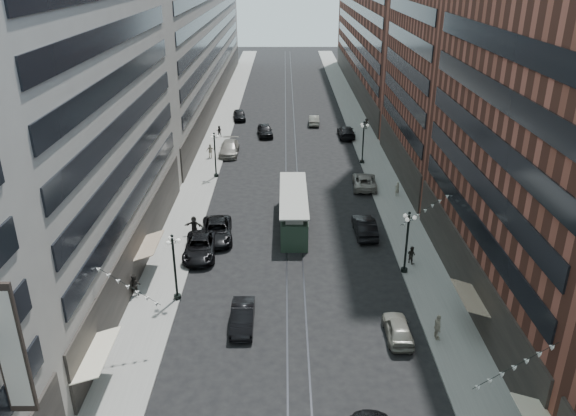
{
  "coord_description": "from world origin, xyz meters",
  "views": [
    {
      "loc": [
        -0.83,
        -9.1,
        24.08
      ],
      "look_at": [
        -0.58,
        34.34,
        5.0
      ],
      "focal_mm": 35.0,
      "sensor_mm": 36.0,
      "label": 1
    }
  ],
  "objects_px": {
    "streetcar": "(293,210)",
    "car_9": "(239,115)",
    "car_12": "(346,132)",
    "pedestrian_7": "(411,255)",
    "car_5": "(242,317)",
    "pedestrian_4": "(438,327)",
    "car_8": "(229,148)",
    "pedestrian_9": "(366,124)",
    "car_11": "(364,181)",
    "lamppost_se_far": "(407,240)",
    "lamppost_se_mid": "(363,141)",
    "lamppost_sw_far": "(175,265)",
    "pedestrian_6": "(210,151)",
    "car_2": "(200,247)",
    "pedestrian_extra_0": "(219,131)",
    "pedestrian_2": "(135,286)",
    "lamppost_sw_mid": "(215,153)",
    "car_10": "(365,227)",
    "pedestrian_5": "(194,226)",
    "pedestrian_8": "(397,189)",
    "car_4": "(398,329)",
    "car_13": "(265,130)",
    "car_7": "(217,231)",
    "car_14": "(314,120)"
  },
  "relations": [
    {
      "from": "streetcar",
      "to": "car_9",
      "type": "distance_m",
      "value": 41.56
    },
    {
      "from": "car_12",
      "to": "streetcar",
      "type": "bearing_deg",
      "value": 73.96
    },
    {
      "from": "pedestrian_7",
      "to": "car_5",
      "type": "bearing_deg",
      "value": 85.74
    },
    {
      "from": "pedestrian_4",
      "to": "car_8",
      "type": "height_order",
      "value": "pedestrian_4"
    },
    {
      "from": "pedestrian_9",
      "to": "car_11",
      "type": "bearing_deg",
      "value": -113.34
    },
    {
      "from": "lamppost_se_far",
      "to": "streetcar",
      "type": "bearing_deg",
      "value": 133.81
    },
    {
      "from": "lamppost_se_mid",
      "to": "lamppost_sw_far",
      "type": "bearing_deg",
      "value": -119.9
    },
    {
      "from": "car_8",
      "to": "pedestrian_6",
      "type": "xyz_separation_m",
      "value": [
        -2.34,
        -1.78,
        0.2
      ]
    },
    {
      "from": "streetcar",
      "to": "lamppost_se_mid",
      "type": "bearing_deg",
      "value": 63.45
    },
    {
      "from": "lamppost_sw_far",
      "to": "car_9",
      "type": "relative_size",
      "value": 1.14
    },
    {
      "from": "car_2",
      "to": "lamppost_sw_far",
      "type": "bearing_deg",
      "value": -98.9
    },
    {
      "from": "pedestrian_4",
      "to": "car_11",
      "type": "distance_m",
      "value": 28.87
    },
    {
      "from": "car_11",
      "to": "pedestrian_extra_0",
      "type": "relative_size",
      "value": 3.48
    },
    {
      "from": "pedestrian_2",
      "to": "pedestrian_4",
      "type": "height_order",
      "value": "pedestrian_4"
    },
    {
      "from": "car_12",
      "to": "pedestrian_7",
      "type": "xyz_separation_m",
      "value": [
        1.72,
        -38.62,
        0.12
      ]
    },
    {
      "from": "lamppost_sw_mid",
      "to": "pedestrian_4",
      "type": "xyz_separation_m",
      "value": [
        18.83,
        -32.22,
        -1.98
      ]
    },
    {
      "from": "pedestrian_9",
      "to": "car_9",
      "type": "bearing_deg",
      "value": 147.77
    },
    {
      "from": "lamppost_se_mid",
      "to": "car_8",
      "type": "xyz_separation_m",
      "value": [
        -17.6,
        3.95,
        -2.21
      ]
    },
    {
      "from": "car_10",
      "to": "pedestrian_5",
      "type": "bearing_deg",
      "value": -1.29
    },
    {
      "from": "streetcar",
      "to": "pedestrian_9",
      "type": "bearing_deg",
      "value": 70.96
    },
    {
      "from": "car_9",
      "to": "car_11",
      "type": "xyz_separation_m",
      "value": [
        16.8,
        -30.67,
        -0.04
      ]
    },
    {
      "from": "pedestrian_2",
      "to": "pedestrian_8",
      "type": "relative_size",
      "value": 1.11
    },
    {
      "from": "pedestrian_7",
      "to": "pedestrian_9",
      "type": "relative_size",
      "value": 0.95
    },
    {
      "from": "car_5",
      "to": "pedestrian_5",
      "type": "bearing_deg",
      "value": 110.43
    },
    {
      "from": "lamppost_se_mid",
      "to": "pedestrian_8",
      "type": "height_order",
      "value": "lamppost_se_mid"
    },
    {
      "from": "car_5",
      "to": "pedestrian_extra_0",
      "type": "relative_size",
      "value": 2.86
    },
    {
      "from": "pedestrian_6",
      "to": "pedestrian_8",
      "type": "distance_m",
      "value": 26.08
    },
    {
      "from": "car_4",
      "to": "pedestrian_7",
      "type": "bearing_deg",
      "value": -106.47
    },
    {
      "from": "lamppost_sw_mid",
      "to": "car_13",
      "type": "bearing_deg",
      "value": 73.14
    },
    {
      "from": "lamppost_se_mid",
      "to": "streetcar",
      "type": "bearing_deg",
      "value": -116.55
    },
    {
      "from": "lamppost_se_far",
      "to": "lamppost_sw_mid",
      "type": "bearing_deg",
      "value": 128.66
    },
    {
      "from": "car_7",
      "to": "car_4",
      "type": "bearing_deg",
      "value": -53.24
    },
    {
      "from": "car_13",
      "to": "lamppost_se_mid",
      "type": "bearing_deg",
      "value": -52.0
    },
    {
      "from": "lamppost_sw_far",
      "to": "car_8",
      "type": "height_order",
      "value": "lamppost_sw_far"
    },
    {
      "from": "car_2",
      "to": "car_4",
      "type": "distance_m",
      "value": 19.59
    },
    {
      "from": "lamppost_sw_far",
      "to": "pedestrian_5",
      "type": "distance_m",
      "value": 11.27
    },
    {
      "from": "car_13",
      "to": "pedestrian_extra_0",
      "type": "distance_m",
      "value": 6.87
    },
    {
      "from": "pedestrian_6",
      "to": "pedestrian_7",
      "type": "distance_m",
      "value": 35.44
    },
    {
      "from": "lamppost_sw_far",
      "to": "car_7",
      "type": "xyz_separation_m",
      "value": [
        1.94,
        10.51,
        -2.25
      ]
    },
    {
      "from": "lamppost_se_mid",
      "to": "streetcar",
      "type": "distance_m",
      "value": 20.64
    },
    {
      "from": "streetcar",
      "to": "pedestrian_7",
      "type": "xyz_separation_m",
      "value": [
        10.07,
        -8.11,
        -0.61
      ]
    },
    {
      "from": "car_2",
      "to": "car_12",
      "type": "distance_m",
      "value": 40.48
    },
    {
      "from": "lamppost_sw_far",
      "to": "lamppost_sw_mid",
      "type": "bearing_deg",
      "value": 90.0
    },
    {
      "from": "car_14",
      "to": "pedestrian_9",
      "type": "distance_m",
      "value": 8.63
    },
    {
      "from": "car_13",
      "to": "pedestrian_6",
      "type": "bearing_deg",
      "value": -130.66
    },
    {
      "from": "streetcar",
      "to": "pedestrian_8",
      "type": "height_order",
      "value": "streetcar"
    },
    {
      "from": "car_4",
      "to": "car_12",
      "type": "height_order",
      "value": "car_12"
    },
    {
      "from": "pedestrian_6",
      "to": "pedestrian_extra_0",
      "type": "bearing_deg",
      "value": -106.24
    },
    {
      "from": "car_12",
      "to": "car_14",
      "type": "distance_m",
      "value": 8.42
    },
    {
      "from": "lamppost_sw_far",
      "to": "lamppost_se_far",
      "type": "relative_size",
      "value": 1.0
    }
  ]
}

